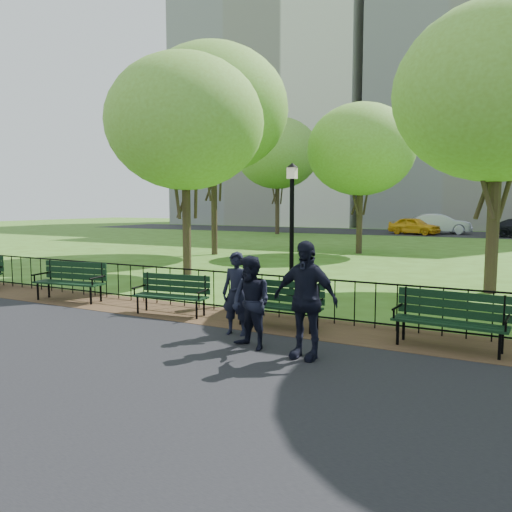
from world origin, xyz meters
The scene contains 22 objects.
ground centered at (0.00, 0.00, 0.00)m, with size 120.00×120.00×0.00m, color #3C5E18.
asphalt_path centered at (0.00, -3.40, 0.01)m, with size 60.00×9.20×0.01m, color black.
dirt_strip centered at (0.00, 1.50, 0.01)m, with size 60.00×1.60×0.01m, color #322414.
far_street centered at (0.00, 35.00, 0.01)m, with size 70.00×9.00×0.01m, color black.
iron_fence centered at (0.00, 2.00, 0.50)m, with size 24.06×0.06×1.00m.
apartment_west centered at (-22.00, 48.00, 13.00)m, with size 22.00×15.00×26.00m, color silver.
apartment_mid centered at (2.00, 48.00, 15.00)m, with size 24.00×15.00×30.00m, color silver.
park_bench_main centered at (-0.59, 1.24, 0.60)m, with size 1.76×0.55×0.96m.
park_bench_left_a centered at (-2.76, 1.24, 0.53)m, with size 1.68×0.69×0.93m.
park_bench_left_b centered at (-5.88, 1.34, 0.59)m, with size 1.87×0.79×1.03m.
park_bench_right_a centered at (2.80, 1.30, 0.58)m, with size 1.81×0.67×1.01m.
lamppost centered at (-1.29, 4.19, 1.83)m, with size 0.30×0.30×3.37m.
tree_near_w centered at (-6.08, 6.41, 5.00)m, with size 5.17×5.17×7.20m.
tree_near_e centered at (3.12, 7.30, 5.20)m, with size 5.38×5.38×7.49m.
tree_mid_w centered at (-8.88, 12.53, 6.66)m, with size 6.88×6.88×9.59m.
tree_far_c centered at (-2.99, 16.12, 4.90)m, with size 5.07×5.07×7.06m.
tree_far_w centered at (-13.15, 28.45, 6.29)m, with size 6.50×6.50×9.06m.
person_left centered at (-0.70, 0.42, 0.76)m, with size 0.55×0.36×1.50m, color black.
person_mid centered at (-0.05, -0.24, 0.77)m, with size 0.74×0.38×1.52m, color black.
person_right centered at (0.90, -0.29, 0.91)m, with size 1.06×0.43×1.81m, color black.
taxi centered at (-3.43, 32.74, 0.68)m, with size 1.58×3.94×1.34m, color #EBA913.
sedan_silver centered at (-1.90, 34.28, 0.81)m, with size 1.69×4.84×1.59m, color #A2A4A9.
Camera 1 is at (3.71, -7.22, 2.36)m, focal length 35.00 mm.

